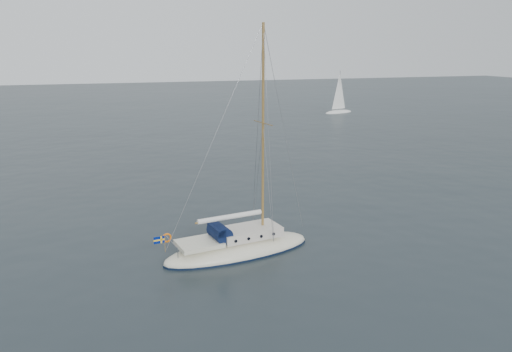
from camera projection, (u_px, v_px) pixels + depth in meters
name	position (u px, v px, depth m)	size (l,w,h in m)	color
ground	(258.00, 255.00, 28.36)	(300.00, 300.00, 0.00)	black
sailboat	(238.00, 236.00, 28.39)	(9.35, 2.80, 13.32)	#EFE9CC
dinghy	(217.00, 240.00, 29.97)	(3.05, 1.38, 0.44)	#4E4F54
distant_yacht_b	(339.00, 94.00, 89.38)	(5.99, 3.19, 7.93)	silver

